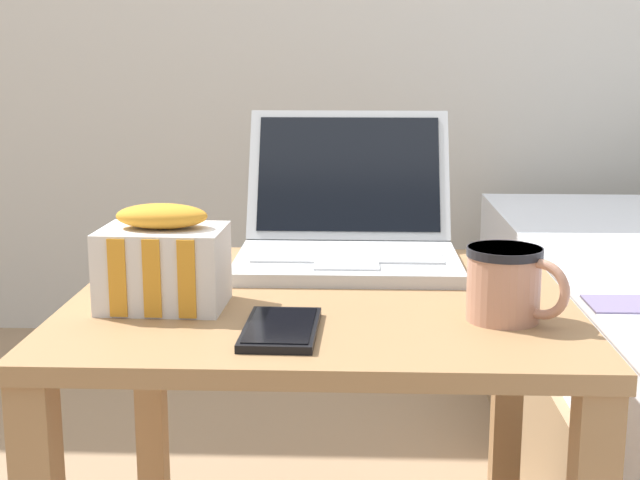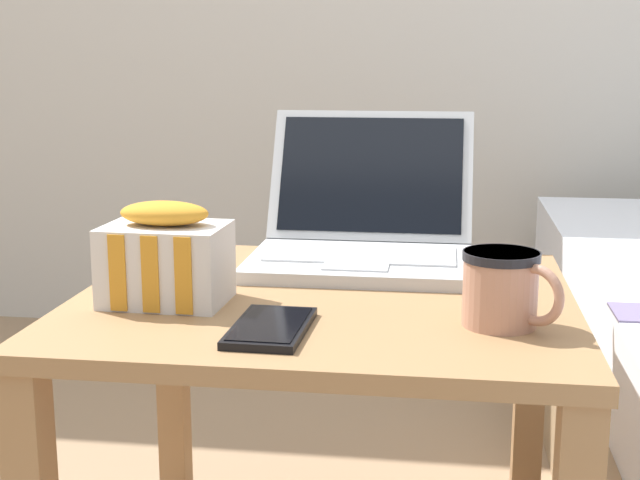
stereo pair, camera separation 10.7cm
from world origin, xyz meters
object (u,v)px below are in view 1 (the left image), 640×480
object	(u,v)px
snack_bag	(163,262)
cell_phone	(281,329)
laptop	(348,231)
mug_front_left	(506,280)

from	to	relation	value
snack_bag	cell_phone	xyz separation A→B (m)	(0.15, -0.10, -0.05)
laptop	snack_bag	distance (m)	0.34
mug_front_left	laptop	bearing A→B (deg)	121.68
laptop	snack_bag	bearing A→B (deg)	-130.59
cell_phone	snack_bag	bearing A→B (deg)	146.33
laptop	snack_bag	size ratio (longest dim) A/B	2.20
snack_bag	cell_phone	distance (m)	0.19
snack_bag	cell_phone	world-z (taller)	snack_bag
mug_front_left	snack_bag	size ratio (longest dim) A/B	0.73
mug_front_left	cell_phone	bearing A→B (deg)	-167.08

